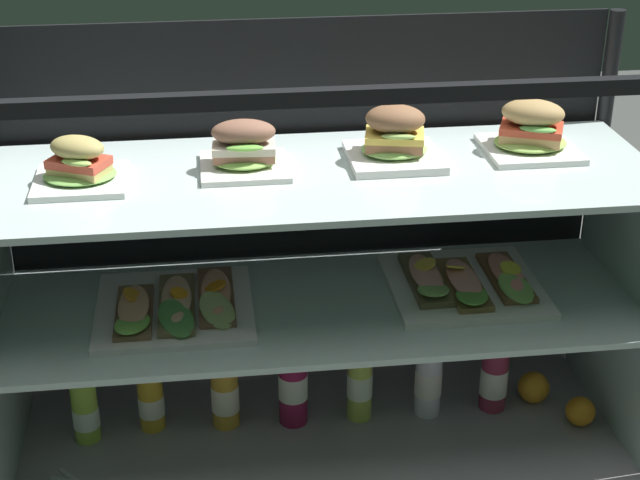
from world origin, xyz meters
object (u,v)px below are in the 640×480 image
(plated_roll_sandwich_right_of_center, at_px, (531,132))
(orange_fruit_near_left_post, at_px, (580,411))
(plated_roll_sandwich_near_right_corner, at_px, (395,140))
(juice_bottle_tucked_behind, at_px, (293,384))
(juice_bottle_back_left, at_px, (428,378))
(juice_bottle_back_right, at_px, (360,382))
(juice_bottle_front_right_end, at_px, (225,390))
(juice_bottle_front_middle, at_px, (494,375))
(orange_fruit_beside_bottles, at_px, (534,387))
(juice_bottle_front_left_end, at_px, (85,409))
(juice_bottle_front_second, at_px, (151,396))
(open_sandwich_tray_right_of_center, at_px, (465,283))
(plated_roll_sandwich_mid_left, at_px, (244,151))
(open_sandwich_tray_left_of_center, at_px, (176,306))
(plated_roll_sandwich_far_right, at_px, (79,167))

(plated_roll_sandwich_right_of_center, height_order, orange_fruit_near_left_post, plated_roll_sandwich_right_of_center)
(plated_roll_sandwich_near_right_corner, bearing_deg, juice_bottle_tucked_behind, 176.91)
(plated_roll_sandwich_near_right_corner, distance_m, juice_bottle_back_left, 0.62)
(juice_bottle_back_right, bearing_deg, orange_fruit_near_left_post, -10.70)
(juice_bottle_front_right_end, relative_size, juice_bottle_front_middle, 1.03)
(juice_bottle_front_right_end, bearing_deg, orange_fruit_near_left_post, -7.44)
(plated_roll_sandwich_right_of_center, xyz_separation_m, juice_bottle_tucked_behind, (-0.53, -0.00, -0.61))
(juice_bottle_front_middle, distance_m, orange_fruit_beside_bottles, 0.12)
(juice_bottle_front_left_end, xyz_separation_m, juice_bottle_front_second, (0.15, 0.03, 0.01))
(open_sandwich_tray_right_of_center, xyz_separation_m, juice_bottle_front_second, (-0.73, 0.06, -0.28))
(plated_roll_sandwich_mid_left, bearing_deg, open_sandwich_tray_left_of_center, -165.69)
(plated_roll_sandwich_right_of_center, relative_size, orange_fruit_near_left_post, 2.77)
(juice_bottle_front_second, height_order, juice_bottle_back_right, juice_bottle_back_right)
(open_sandwich_tray_left_of_center, distance_m, juice_bottle_back_right, 0.51)
(juice_bottle_front_right_end, xyz_separation_m, orange_fruit_beside_bottles, (0.76, -0.00, -0.06))
(plated_roll_sandwich_mid_left, height_order, open_sandwich_tray_right_of_center, plated_roll_sandwich_mid_left)
(juice_bottle_front_left_end, bearing_deg, plated_roll_sandwich_mid_left, -2.04)
(juice_bottle_front_right_end, height_order, orange_fruit_near_left_post, juice_bottle_front_right_end)
(open_sandwich_tray_right_of_center, bearing_deg, plated_roll_sandwich_mid_left, 177.74)
(orange_fruit_beside_bottles, bearing_deg, open_sandwich_tray_right_of_center, -167.58)
(juice_bottle_tucked_behind, bearing_deg, juice_bottle_front_right_end, 176.52)
(open_sandwich_tray_right_of_center, bearing_deg, plated_roll_sandwich_right_of_center, 17.65)
(open_sandwich_tray_right_of_center, distance_m, orange_fruit_beside_bottles, 0.40)
(open_sandwich_tray_left_of_center, bearing_deg, open_sandwich_tray_right_of_center, 1.96)
(juice_bottle_front_middle, bearing_deg, juice_bottle_front_right_end, 178.67)
(plated_roll_sandwich_far_right, distance_m, juice_bottle_front_right_end, 0.67)
(plated_roll_sandwich_far_right, distance_m, juice_bottle_back_right, 0.85)
(juice_bottle_front_second, bearing_deg, open_sandwich_tray_right_of_center, -4.69)
(plated_roll_sandwich_right_of_center, relative_size, orange_fruit_beside_bottles, 2.52)
(plated_roll_sandwich_near_right_corner, xyz_separation_m, juice_bottle_back_left, (0.11, 0.01, -0.61))
(plated_roll_sandwich_near_right_corner, xyz_separation_m, open_sandwich_tray_right_of_center, (0.17, -0.03, -0.34))
(plated_roll_sandwich_near_right_corner, height_order, juice_bottle_front_second, plated_roll_sandwich_near_right_corner)
(open_sandwich_tray_right_of_center, height_order, juice_bottle_tucked_behind, open_sandwich_tray_right_of_center)
(plated_roll_sandwich_mid_left, xyz_separation_m, juice_bottle_front_second, (-0.24, 0.04, -0.62))
(juice_bottle_front_second, bearing_deg, juice_bottle_tucked_behind, -3.35)
(juice_bottle_front_left_end, relative_size, orange_fruit_near_left_post, 3.03)
(juice_bottle_back_left, relative_size, orange_fruit_beside_bottles, 2.99)
(plated_roll_sandwich_mid_left, height_order, juice_bottle_back_right, plated_roll_sandwich_mid_left)
(open_sandwich_tray_right_of_center, bearing_deg, juice_bottle_back_right, 170.60)
(orange_fruit_beside_bottles, height_order, orange_fruit_near_left_post, orange_fruit_beside_bottles)
(juice_bottle_front_left_end, height_order, juice_bottle_front_right_end, juice_bottle_front_right_end)
(juice_bottle_back_right, distance_m, orange_fruit_near_left_post, 0.53)
(plated_roll_sandwich_far_right, xyz_separation_m, plated_roll_sandwich_mid_left, (0.33, 0.04, 0.01))
(juice_bottle_front_right_end, bearing_deg, juice_bottle_tucked_behind, -3.48)
(orange_fruit_near_left_post, bearing_deg, juice_bottle_back_left, 164.91)
(plated_roll_sandwich_right_of_center, distance_m, juice_bottle_tucked_behind, 0.80)
(juice_bottle_back_right, xyz_separation_m, orange_fruit_near_left_post, (0.52, -0.10, -0.06))
(juice_bottle_back_left, xyz_separation_m, juice_bottle_front_middle, (0.16, -0.00, -0.01))
(orange_fruit_beside_bottles, bearing_deg, juice_bottle_front_left_end, -179.30)
(plated_roll_sandwich_far_right, distance_m, plated_roll_sandwich_mid_left, 0.33)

